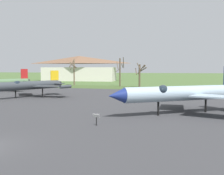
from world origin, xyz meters
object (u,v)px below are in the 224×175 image
object	(u,v)px
jet_fighter_front_right	(182,93)
jet_fighter_rear_center	(1,82)
info_placard_front_right	(96,118)
jet_fighter_front_left	(29,85)
visitor_building	(79,69)

from	to	relation	value
jet_fighter_front_right	jet_fighter_rear_center	world-z (taller)	jet_fighter_front_right
info_placard_front_right	jet_fighter_rear_center	bearing A→B (deg)	138.51
info_placard_front_right	jet_fighter_rear_center	world-z (taller)	jet_fighter_rear_center
jet_fighter_front_left	jet_fighter_rear_center	bearing A→B (deg)	144.59
jet_fighter_front_left	jet_fighter_front_right	bearing A→B (deg)	-22.79
jet_fighter_rear_center	visitor_building	world-z (taller)	visitor_building
jet_fighter_front_left	jet_fighter_rear_center	size ratio (longest dim) A/B	1.03
jet_fighter_front_left	visitor_building	bearing A→B (deg)	106.01
jet_fighter_front_left	visitor_building	distance (m)	62.95
jet_fighter_front_left	jet_fighter_rear_center	world-z (taller)	jet_fighter_rear_center
info_placard_front_right	visitor_building	xyz separation A→B (m)	(-35.72, 78.90, 4.11)
info_placard_front_right	jet_fighter_rear_center	distance (m)	41.38
jet_fighter_front_left	jet_fighter_rear_center	xyz separation A→B (m)	(-12.60, 8.96, -0.07)
jet_fighter_front_right	visitor_building	world-z (taller)	visitor_building
jet_fighter_front_left	visitor_building	size ratio (longest dim) A/B	0.45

